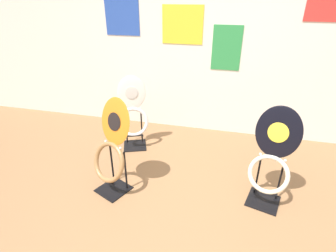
# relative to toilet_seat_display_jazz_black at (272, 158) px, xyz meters

# --- Properties ---
(wall_back) EXTENTS (8.00, 0.07, 2.60)m
(wall_back) POSITION_rel_toilet_seat_display_jazz_black_xyz_m (-0.72, 1.35, 0.83)
(wall_back) COLOR silver
(wall_back) RESTS_ON ground_plane
(toilet_seat_display_jazz_black) EXTENTS (0.42, 0.37, 0.93)m
(toilet_seat_display_jazz_black) POSITION_rel_toilet_seat_display_jazz_black_xyz_m (0.00, 0.00, 0.00)
(toilet_seat_display_jazz_black) COLOR black
(toilet_seat_display_jazz_black) RESTS_ON ground_plane
(toilet_seat_display_white_plain) EXTENTS (0.39, 0.36, 0.91)m
(toilet_seat_display_white_plain) POSITION_rel_toilet_seat_display_jazz_black_xyz_m (-1.53, 0.63, -0.04)
(toilet_seat_display_white_plain) COLOR black
(toilet_seat_display_white_plain) RESTS_ON ground_plane
(toilet_seat_display_orange_sun) EXTENTS (0.46, 0.42, 0.94)m
(toilet_seat_display_orange_sun) POSITION_rel_toilet_seat_display_jazz_black_xyz_m (-1.43, -0.20, -0.03)
(toilet_seat_display_orange_sun) COLOR black
(toilet_seat_display_orange_sun) RESTS_ON ground_plane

